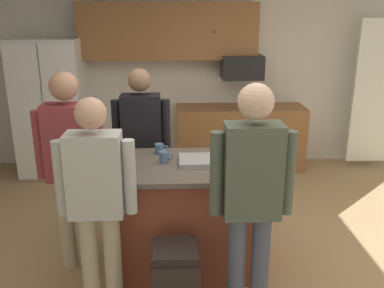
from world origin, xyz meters
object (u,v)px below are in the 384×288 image
at_px(mug_ceramic_white, 164,157).
at_px(serving_tray, 205,161).
at_px(person_guest_left, 252,192).
at_px(person_host_foreground, 71,160).
at_px(refrigerator, 52,108).
at_px(microwave_over_range, 242,67).
at_px(trash_bin, 176,284).
at_px(mug_blue_stoneware, 160,149).
at_px(person_elder_center, 142,140).
at_px(kitchen_island, 193,215).
at_px(glass_dark_ale, 131,162).
at_px(person_guest_right, 97,195).

height_order(mug_ceramic_white, serving_tray, mug_ceramic_white).
distance_m(person_guest_left, person_host_foreground, 1.56).
bearing_deg(refrigerator, microwave_over_range, 2.60).
xyz_separation_m(mug_ceramic_white, trash_bin, (0.09, -0.74, -0.72)).
distance_m(refrigerator, mug_blue_stoneware, 2.60).
relative_size(person_host_foreground, serving_tray, 3.98).
relative_size(person_elder_center, mug_ceramic_white, 14.09).
height_order(kitchen_island, glass_dark_ale, glass_dark_ale).
distance_m(person_guest_right, person_elder_center, 1.26).
bearing_deg(person_guest_left, trash_bin, 61.26).
distance_m(refrigerator, trash_bin, 3.55).
xyz_separation_m(person_host_foreground, trash_bin, (0.86, -0.71, -0.72)).
bearing_deg(person_elder_center, serving_tray, 5.76).
height_order(microwave_over_range, person_guest_left, person_guest_left).
relative_size(kitchen_island, person_guest_left, 0.75).
relative_size(kitchen_island, person_guest_right, 0.81).
height_order(person_host_foreground, mug_blue_stoneware, person_host_foreground).
bearing_deg(person_guest_left, person_elder_center, 4.41).
bearing_deg(serving_tray, mug_ceramic_white, 175.77).
distance_m(refrigerator, person_guest_left, 3.79).
relative_size(refrigerator, serving_tray, 4.21).
bearing_deg(person_guest_left, person_guest_right, 54.45).
bearing_deg(microwave_over_range, mug_blue_stoneware, -115.66).
height_order(glass_dark_ale, trash_bin, glass_dark_ale).
distance_m(serving_tray, trash_bin, 1.03).
distance_m(person_elder_center, mug_ceramic_white, 0.69).
bearing_deg(person_guest_left, kitchen_island, -0.00).
xyz_separation_m(person_guest_right, person_elder_center, (0.23, 1.24, 0.02)).
distance_m(kitchen_island, person_guest_left, 0.97).
xyz_separation_m(person_guest_right, serving_tray, (0.81, 0.57, 0.04)).
bearing_deg(mug_ceramic_white, person_elder_center, 110.30).
xyz_separation_m(glass_dark_ale, trash_bin, (0.35, -0.58, -0.74)).
bearing_deg(trash_bin, kitchen_island, 77.64).
bearing_deg(kitchen_island, person_elder_center, 125.32).
bearing_deg(kitchen_island, serving_tray, 6.67).
xyz_separation_m(person_host_foreground, serving_tray, (1.12, 0.00, -0.02)).
distance_m(person_guest_right, glass_dark_ale, 0.48).
bearing_deg(mug_ceramic_white, refrigerator, 124.28).
height_order(refrigerator, person_host_foreground, refrigerator).
xyz_separation_m(person_elder_center, mug_blue_stoneware, (0.19, -0.41, 0.05)).
xyz_separation_m(microwave_over_range, person_host_foreground, (-1.79, -2.47, -0.43)).
height_order(person_elder_center, glass_dark_ale, person_elder_center).
bearing_deg(trash_bin, person_elder_center, 103.34).
xyz_separation_m(microwave_over_range, trash_bin, (-0.93, -3.18, -1.15)).
height_order(microwave_over_range, person_host_foreground, person_host_foreground).
xyz_separation_m(microwave_over_range, mug_ceramic_white, (-1.02, -2.44, -0.43)).
height_order(refrigerator, mug_blue_stoneware, refrigerator).
bearing_deg(mug_ceramic_white, person_host_foreground, -177.74).
height_order(person_elder_center, mug_ceramic_white, person_elder_center).
bearing_deg(microwave_over_range, person_guest_right, -116.02).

